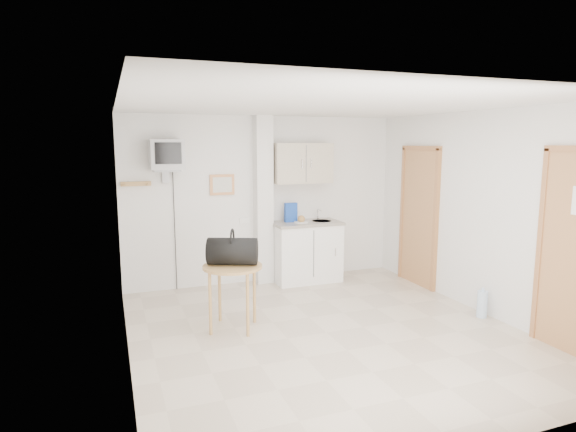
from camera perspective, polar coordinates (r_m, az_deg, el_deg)
name	(u,v)px	position (r m, az deg, el deg)	size (l,w,h in m)	color
ground	(326,333)	(5.56, 4.58, -13.61)	(4.50, 4.50, 0.00)	beige
room_envelope	(344,195)	(5.36, 6.70, 2.54)	(4.24, 4.54, 2.55)	white
kitchenette	(305,229)	(7.33, 2.06, -1.55)	(1.03, 0.58, 2.10)	white
crt_television	(166,155)	(6.72, -14.21, 6.97)	(0.44, 0.45, 2.15)	slate
round_table	(233,273)	(5.49, -6.59, -6.78)	(0.67, 0.67, 0.74)	#AB7E47
duffel_bag	(232,251)	(5.46, -6.60, -4.14)	(0.63, 0.50, 0.41)	black
water_bottle	(482,304)	(6.39, 22.02, -9.64)	(0.12, 0.12, 0.37)	#B6D2F1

